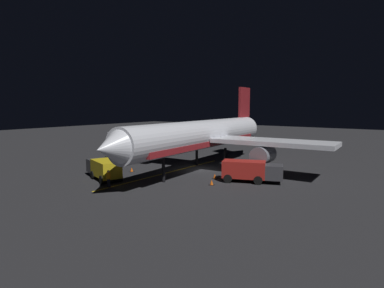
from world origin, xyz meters
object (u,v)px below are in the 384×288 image
Objects in this scene: airliner at (204,136)px; traffic_cone_far at (108,174)px; traffic_cone_near_left at (132,170)px; traffic_cone_near_right at (212,183)px; traffic_cone_under_wing at (215,176)px; catering_truck at (250,171)px; ground_crew_worker at (109,179)px; baggage_truck at (104,169)px.

airliner reaches higher than traffic_cone_far.
traffic_cone_near_left and traffic_cone_near_right have the same top height.
airliner is 9.94m from traffic_cone_near_left.
traffic_cone_far is at bearing 29.44° from traffic_cone_under_wing.
ground_crew_worker is (10.45, 10.34, -0.30)m from catering_truck.
baggage_truck is 1.91m from traffic_cone_far.
ground_crew_worker is at bearing 147.36° from baggage_truck.
airliner is 20.03× the size of ground_crew_worker.
traffic_cone_near_right is at bearing -179.44° from traffic_cone_near_left.
traffic_cone_near_left is 11.58m from traffic_cone_near_right.
traffic_cone_under_wing is 1.00× the size of traffic_cone_far.
traffic_cone_far is at bearing 15.48° from traffic_cone_near_right.
catering_truck is 12.00× the size of traffic_cone_near_right.
traffic_cone_near_right is at bearing -164.52° from traffic_cone_far.
baggage_truck is 4.72m from traffic_cone_near_left.
catering_truck is at bearing -165.57° from traffic_cone_near_left.
baggage_truck is at bearing 37.27° from traffic_cone_under_wing.
airliner is 63.38× the size of traffic_cone_far.
traffic_cone_near_right is (-5.33, 6.48, -4.03)m from airliner.
traffic_cone_far is (0.52, 3.24, 0.00)m from traffic_cone_near_left.
airliner is 63.38× the size of traffic_cone_under_wing.
traffic_cone_under_wing is 12.38m from traffic_cone_far.
ground_crew_worker is 5.51m from traffic_cone_far.
baggage_truck is (5.78, 11.20, -3.12)m from airliner.
catering_truck reaches higher than traffic_cone_under_wing.
traffic_cone_near_right is 12.55m from traffic_cone_far.
traffic_cone_under_wing is (-10.27, -2.85, 0.00)m from traffic_cone_near_left.
traffic_cone_near_left is (14.17, 3.65, -0.94)m from catering_truck.
catering_truck reaches higher than traffic_cone_far.
baggage_truck is at bearing 125.61° from traffic_cone_far.
traffic_cone_near_right is 1.00× the size of traffic_cone_far.
traffic_cone_near_right is at bearing 53.78° from catering_truck.
traffic_cone_far is at bearing 80.94° from traffic_cone_near_left.
baggage_truck reaches higher than traffic_cone_under_wing.
catering_truck is 12.00× the size of traffic_cone_near_left.
ground_crew_worker is at bearing 119.08° from traffic_cone_near_left.
traffic_cone_near_left is 3.28m from traffic_cone_far.
airliner is at bearing -50.54° from traffic_cone_near_right.
traffic_cone_under_wing and traffic_cone_far have the same top height.
ground_crew_worker is 3.16× the size of traffic_cone_near_left.
ground_crew_worker is at bearing 55.57° from traffic_cone_under_wing.
ground_crew_worker is 3.16× the size of traffic_cone_under_wing.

